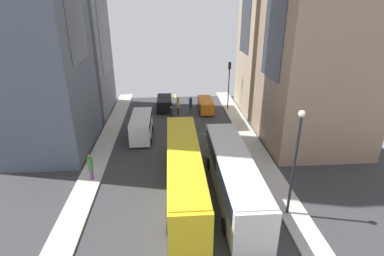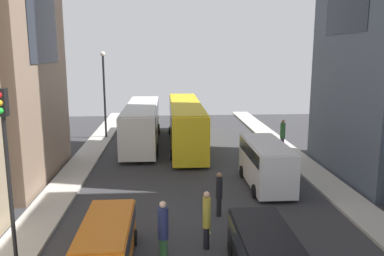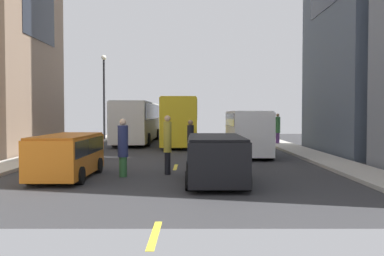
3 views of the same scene
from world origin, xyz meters
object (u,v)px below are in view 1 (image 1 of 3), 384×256
delivery_van_white (141,125)px  pedestrian_crossing_mid (90,166)px  car_orange_0 (206,104)px  pedestrian_crossing_near (178,105)px  city_bus_white (233,172)px  streetcar_yellow (184,168)px  traffic_light_near_corner (229,77)px  car_black_1 (164,103)px  pedestrian_walking_far (191,104)px  pedestrian_waiting_curb (171,114)px

delivery_van_white → pedestrian_crossing_mid: size_ratio=2.46×
car_orange_0 → pedestrian_crossing_mid: (11.30, 16.26, 0.39)m
car_orange_0 → pedestrian_crossing_near: size_ratio=1.93×
city_bus_white → pedestrian_crossing_mid: size_ratio=5.59×
streetcar_yellow → traffic_light_near_corner: size_ratio=2.27×
delivery_van_white → pedestrian_crossing_near: bearing=-120.3°
traffic_light_near_corner → car_black_1: bearing=-5.2°
streetcar_yellow → car_black_1: bearing=-85.0°
car_orange_0 → traffic_light_near_corner: bearing=-172.9°
streetcar_yellow → car_orange_0: streetcar_yellow is taller
city_bus_white → delivery_van_white: 13.48m
pedestrian_walking_far → delivery_van_white: bearing=72.5°
pedestrian_crossing_near → delivery_van_white: bearing=40.5°
pedestrian_crossing_near → city_bus_white: bearing=81.9°
car_black_1 → city_bus_white: bearing=104.8°
car_black_1 → traffic_light_near_corner: size_ratio=0.70×
pedestrian_crossing_mid → pedestrian_crossing_near: bearing=-31.2°
car_black_1 → pedestrian_walking_far: pedestrian_walking_far is taller
pedestrian_crossing_near → traffic_light_near_corner: traffic_light_near_corner is taller
pedestrian_walking_far → city_bus_white: bearing=115.4°
streetcar_yellow → pedestrian_walking_far: bearing=-95.6°
pedestrian_waiting_curb → traffic_light_near_corner: 9.48m
city_bus_white → pedestrian_walking_far: bearing=-84.3°
city_bus_white → streetcar_yellow: (3.62, -0.65, 0.12)m
car_black_1 → traffic_light_near_corner: traffic_light_near_corner is taller
pedestrian_waiting_curb → pedestrian_crossing_mid: 13.96m
car_orange_0 → pedestrian_waiting_curb: bearing=40.8°
delivery_van_white → pedestrian_walking_far: bearing=-127.3°
pedestrian_waiting_curb → traffic_light_near_corner: size_ratio=0.34×
pedestrian_crossing_near → pedestrian_crossing_mid: bearing=44.6°
streetcar_yellow → delivery_van_white: 11.19m
car_orange_0 → traffic_light_near_corner: size_ratio=0.72×
pedestrian_walking_far → traffic_light_near_corner: bearing=-152.2°
delivery_van_white → pedestrian_crossing_near: size_ratio=2.38×
pedestrian_crossing_mid → delivery_van_white: bearing=-27.5°
pedestrian_crossing_near → pedestrian_waiting_curb: (0.91, 3.09, -0.12)m
delivery_van_white → traffic_light_near_corner: 14.11m
pedestrian_crossing_mid → pedestrian_walking_far: (-9.25, -15.92, -0.18)m
streetcar_yellow → pedestrian_walking_far: size_ratio=6.39×
delivery_van_white → pedestrian_waiting_curb: size_ratio=2.63×
city_bus_white → car_black_1: bearing=-75.2°
streetcar_yellow → traffic_light_near_corner: bearing=-110.1°
city_bus_white → pedestrian_crossing_near: city_bus_white is taller
streetcar_yellow → traffic_light_near_corner: traffic_light_near_corner is taller
delivery_van_white → car_orange_0: (-7.87, -8.00, -0.54)m
car_orange_0 → pedestrian_crossing_mid: size_ratio=1.99×
car_black_1 → car_orange_0: bearing=168.0°
pedestrian_waiting_curb → car_black_1: bearing=-52.2°
streetcar_yellow → pedestrian_crossing_mid: streetcar_yellow is taller
streetcar_yellow → delivery_van_white: bearing=-68.6°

